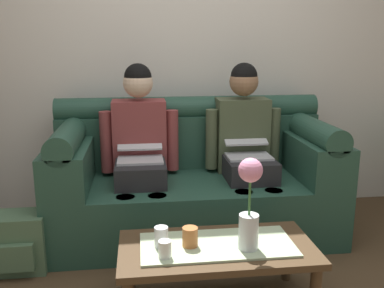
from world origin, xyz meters
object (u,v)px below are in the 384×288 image
Objects in this scene: coffee_table at (217,253)px; cup_far_center at (161,237)px; person_left at (140,145)px; flower_vase at (249,202)px; couch at (193,181)px; backpack_left at (18,243)px; cup_near_left at (165,249)px; person_right at (245,142)px; cup_near_right at (190,237)px.

cup_far_center reaches higher than coffee_table.
flower_vase is (0.52, -1.02, -0.06)m from person_left.
couch is 0.99m from cup_far_center.
cup_far_center is (-0.29, 0.01, 0.10)m from coffee_table.
couch is 5.51× the size of backpack_left.
backpack_left is at bearing 149.78° from cup_far_center.
flower_vase is 5.54× the size of cup_near_left.
cup_near_left reaches higher than backpack_left.
person_right is 2.60× the size of flower_vase.
backpack_left is at bearing -163.36° from person_right.
coffee_table is 2.80× the size of backpack_left.
couch is 23.40× the size of cup_near_left.
couch is 19.23× the size of cup_far_center.
flower_vase is (0.14, -1.03, 0.22)m from couch.
coffee_table is at bearing 154.66° from flower_vase.
cup_near_left reaches higher than coffee_table.
person_right is 14.42× the size of cup_near_left.
person_left is at bearing 117.14° from flower_vase.
person_right is at bearing 54.81° from cup_far_center.
person_left is 1.15m from flower_vase.
person_right is at bearing 61.49° from cup_near_right.
person_right reaches higher than cup_near_left.
person_right reaches higher than cup_far_center.
person_right is at bearing 16.64° from backpack_left.
cup_far_center is at bearing 178.06° from coffee_table.
person_right is at bearing -0.35° from couch.
coffee_table is (0.38, -0.96, -0.36)m from person_left.
cup_near_left is at bearing -35.46° from backpack_left.
cup_near_right is (0.13, 0.10, 0.01)m from cup_near_left.
backpack_left is at bearing 152.82° from cup_near_right.
coffee_table is 0.31m from cup_near_left.
cup_near_right is 0.15m from cup_far_center.
couch is at bearing 73.20° from cup_far_center.
flower_vase reaches higher than cup_far_center.
person_right is 1.18m from cup_far_center.
person_right reaches higher than coffee_table.
coffee_table is at bearing -23.94° from backpack_left.
cup_far_center reaches higher than cup_near_right.
flower_vase is at bearing 5.32° from cup_near_left.
person_right is 1.21× the size of coffee_table.
flower_vase is at bearing -81.99° from couch.
couch is at bearing 179.65° from person_right.
person_right is at bearing 58.30° from cup_near_left.
person_right reaches higher than cup_near_right.
cup_far_center reaches higher than cup_near_left.
cup_near_right is at bearing 37.07° from cup_near_left.
cup_far_center is at bearing -106.80° from couch.
cup_near_left is at bearing -84.38° from person_left.
flower_vase reaches higher than cup_near_right.
backpack_left reaches higher than coffee_table.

